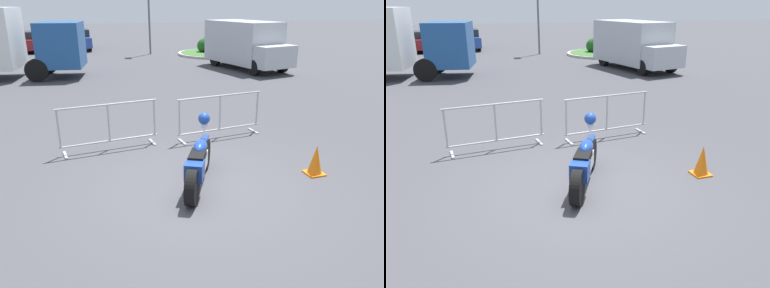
% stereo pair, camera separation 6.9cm
% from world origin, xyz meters
% --- Properties ---
extents(ground_plane, '(120.00, 120.00, 0.00)m').
position_xyz_m(ground_plane, '(0.00, 0.00, 0.00)').
color(ground_plane, '#424247').
extents(motorcycle, '(1.13, 1.94, 1.19)m').
position_xyz_m(motorcycle, '(0.05, 0.15, 0.45)').
color(motorcycle, black).
rests_on(motorcycle, ground).
extents(crowd_barrier_near, '(2.24, 0.66, 1.07)m').
position_xyz_m(crowd_barrier_near, '(-1.29, 2.46, 0.55)').
color(crowd_barrier_near, '#9EA0A5').
rests_on(crowd_barrier_near, ground).
extents(crowd_barrier_far, '(2.24, 0.66, 1.07)m').
position_xyz_m(crowd_barrier_far, '(1.39, 2.46, 0.55)').
color(crowd_barrier_far, '#9EA0A5').
rests_on(crowd_barrier_far, ground).
extents(delivery_van, '(2.91, 5.29, 2.31)m').
position_xyz_m(delivery_van, '(6.54, 11.80, 1.24)').
color(delivery_van, '#B2B7BC').
rests_on(delivery_van, ground).
extents(parked_car_maroon, '(1.70, 4.00, 1.35)m').
position_xyz_m(parked_car_maroon, '(-4.13, 22.97, 0.68)').
color(parked_car_maroon, maroon).
rests_on(parked_car_maroon, ground).
extents(parked_car_blue, '(1.79, 4.21, 1.42)m').
position_xyz_m(parked_car_blue, '(-1.22, 23.13, 0.72)').
color(parked_car_blue, '#284799').
rests_on(parked_car_blue, ground).
extents(planter_island, '(4.63, 4.63, 1.24)m').
position_xyz_m(planter_island, '(6.91, 17.50, 0.32)').
color(planter_island, '#ADA89E').
rests_on(planter_island, ground).
extents(traffic_cone, '(0.34, 0.34, 0.59)m').
position_xyz_m(traffic_cone, '(2.35, -0.14, 0.29)').
color(traffic_cone, orange).
rests_on(traffic_cone, ground).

